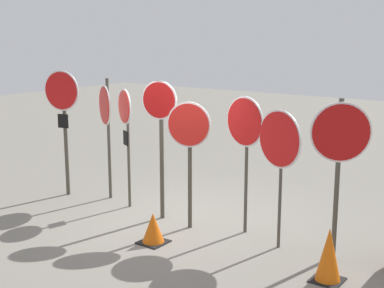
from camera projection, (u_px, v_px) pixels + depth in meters
The scene contains 11 objects.
ground_plane at pixel (176, 222), 9.58m from camera, with size 40.00×40.00×0.00m, color gray.
stop_sign_0 at pixel (63, 107), 10.81m from camera, with size 0.80×0.22×2.59m.
stop_sign_1 at pixel (106, 114), 10.62m from camera, with size 0.70×0.43×2.45m.
stop_sign_2 at pixel (125, 119), 10.06m from camera, with size 0.60×0.34×2.30m.
stop_sign_3 at pixel (160, 122), 9.40m from camera, with size 0.68×0.18×2.52m.
stop_sign_4 at pixel (189, 137), 8.94m from camera, with size 0.74×0.27×2.21m.
stop_sign_5 at pixel (245, 131), 8.70m from camera, with size 0.81×0.25×2.32m.
stop_sign_6 at pixel (279, 145), 8.08m from camera, with size 0.86×0.33×2.20m.
stop_sign_7 at pixel (340, 146), 7.65m from camera, with size 0.76×0.48×2.41m.
traffic_cone_0 at pixel (329, 255), 7.22m from camera, with size 0.42×0.42×0.76m.
traffic_cone_1 at pixel (153, 228), 8.57m from camera, with size 0.43×0.43×0.50m.
Camera 1 is at (5.57, -7.20, 3.31)m, focal length 50.00 mm.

